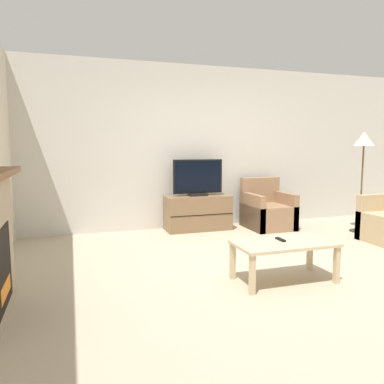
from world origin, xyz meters
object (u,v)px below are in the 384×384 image
object	(u,v)px
armchair	(267,212)
coffee_table	(284,247)
tv_stand	(198,213)
tv	(198,179)
floor_lamp	(364,146)
remote	(280,239)

from	to	relation	value
armchair	coffee_table	size ratio (longest dim) A/B	0.82
tv_stand	coffee_table	distance (m)	2.52
tv	floor_lamp	xyz separation A→B (m)	(2.45, -0.92, 0.53)
armchair	remote	distance (m)	2.49
remote	coffee_table	bearing A→B (deg)	-87.61
armchair	remote	bearing A→B (deg)	-116.22
armchair	tv_stand	bearing A→B (deg)	169.52
tv	remote	world-z (taller)	tv
coffee_table	floor_lamp	size ratio (longest dim) A/B	0.64
tv	coffee_table	xyz separation A→B (m)	(0.06, -2.52, -0.49)
coffee_table	remote	size ratio (longest dim) A/B	6.77
armchair	tv	bearing A→B (deg)	169.62
remote	floor_lamp	bearing A→B (deg)	32.70
tv	floor_lamp	world-z (taller)	floor_lamp
tv	armchair	size ratio (longest dim) A/B	1.00
armchair	remote	size ratio (longest dim) A/B	5.53
coffee_table	floor_lamp	xyz separation A→B (m)	(2.38, 1.59, 1.02)
coffee_table	remote	world-z (taller)	remote
tv_stand	floor_lamp	world-z (taller)	floor_lamp
tv_stand	floor_lamp	bearing A→B (deg)	-20.76
tv_stand	remote	size ratio (longest dim) A/B	7.10
tv	floor_lamp	distance (m)	2.67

